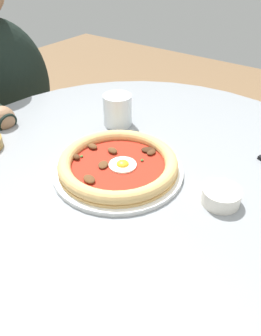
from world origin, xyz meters
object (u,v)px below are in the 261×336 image
at_px(water_glass, 118,112).
at_px(ramekin_capers, 221,196).
at_px(diner_person, 12,139).
at_px(dining_table, 140,204).
at_px(pizza_on_plate, 118,165).

relative_size(water_glass, ramekin_capers, 1.11).
relative_size(ramekin_capers, diner_person, 0.07).
distance_m(dining_table, water_glass, 0.26).
relative_size(dining_table, pizza_on_plate, 3.58).
bearing_deg(ramekin_capers, diner_person, 81.94).
xyz_separation_m(pizza_on_plate, ramekin_capers, (0.04, -0.23, -0.00)).
bearing_deg(water_glass, pizza_on_plate, -141.78).
xyz_separation_m(dining_table, pizza_on_plate, (-0.05, 0.02, 0.14)).
bearing_deg(dining_table, water_glass, 53.11).
height_order(dining_table, water_glass, water_glass).
bearing_deg(water_glass, diner_person, 91.12).
relative_size(dining_table, diner_person, 0.94).
xyz_separation_m(water_glass, diner_person, (-0.01, 0.53, -0.27)).
xyz_separation_m(pizza_on_plate, water_glass, (0.18, 0.14, 0.02)).
bearing_deg(dining_table, ramekin_capers, -94.30).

